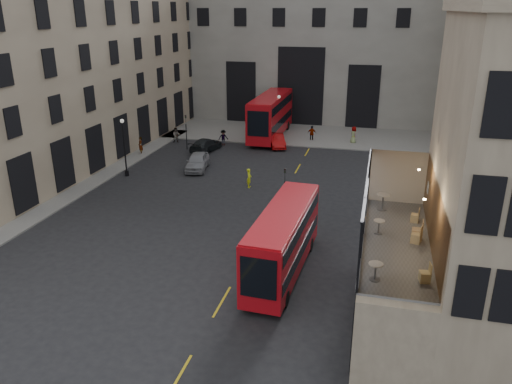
% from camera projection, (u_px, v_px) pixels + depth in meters
% --- Properties ---
extents(ground, '(140.00, 140.00, 0.00)m').
position_uv_depth(ground, '(259.00, 307.00, 25.96)').
color(ground, black).
rests_on(ground, ground).
extents(host_building_main, '(7.26, 11.40, 15.10)m').
position_uv_depth(host_building_main, '(488.00, 181.00, 20.98)').
color(host_building_main, '#BEAC8E').
rests_on(host_building_main, ground).
extents(host_frontage, '(3.00, 11.00, 4.50)m').
position_uv_depth(host_frontage, '(391.00, 285.00, 23.69)').
color(host_frontage, '#BEAC8E').
rests_on(host_frontage, ground).
extents(cafe_floor, '(3.00, 10.00, 0.10)m').
position_uv_depth(cafe_floor, '(396.00, 241.00, 22.89)').
color(cafe_floor, slate).
rests_on(cafe_floor, host_frontage).
extents(building_left, '(14.60, 50.60, 22.00)m').
position_uv_depth(building_left, '(29.00, 45.00, 46.36)').
color(building_left, '#BEAC8E').
rests_on(building_left, ground).
extents(gateway, '(35.00, 10.60, 18.00)m').
position_uv_depth(gateway, '(307.00, 49.00, 67.49)').
color(gateway, '#9D9B92').
rests_on(gateway, ground).
extents(pavement_far, '(40.00, 12.00, 0.12)m').
position_uv_depth(pavement_far, '(285.00, 133.00, 61.87)').
color(pavement_far, slate).
rests_on(pavement_far, ground).
extents(pavement_left, '(8.00, 48.00, 0.12)m').
position_uv_depth(pavement_left, '(39.00, 192.00, 41.88)').
color(pavement_left, slate).
rests_on(pavement_left, ground).
extents(traffic_light_near, '(0.16, 0.20, 3.80)m').
position_uv_depth(traffic_light_near, '(285.00, 186.00, 36.26)').
color(traffic_light_near, black).
rests_on(traffic_light_near, ground).
extents(traffic_light_far, '(0.16, 0.20, 3.80)m').
position_uv_depth(traffic_light_far, '(186.00, 128.00, 54.01)').
color(traffic_light_far, black).
rests_on(traffic_light_far, ground).
extents(street_lamp_a, '(0.36, 0.36, 5.33)m').
position_uv_depth(street_lamp_a, '(125.00, 151.00, 45.38)').
color(street_lamp_a, black).
rests_on(street_lamp_a, ground).
extents(street_lamp_b, '(0.36, 0.36, 5.33)m').
position_uv_depth(street_lamp_b, '(279.00, 121.00, 57.42)').
color(street_lamp_b, black).
rests_on(street_lamp_b, ground).
extents(bus_near, '(2.75, 9.99, 3.95)m').
position_uv_depth(bus_near, '(283.00, 238.00, 28.59)').
color(bus_near, '#B80C15').
rests_on(bus_near, ground).
extents(bus_far, '(2.94, 12.54, 5.00)m').
position_uv_depth(bus_far, '(271.00, 114.00, 59.08)').
color(bus_far, '#B40C13').
rests_on(bus_far, ground).
extents(car_a, '(2.66, 4.91, 1.59)m').
position_uv_depth(car_a, '(197.00, 161.00, 47.77)').
color(car_a, gray).
rests_on(car_a, ground).
extents(car_b, '(2.91, 4.61, 1.43)m').
position_uv_depth(car_b, '(277.00, 141.00, 55.57)').
color(car_b, '#A90A0B').
rests_on(car_b, ground).
extents(car_c, '(2.66, 5.05, 1.40)m').
position_uv_depth(car_c, '(206.00, 145.00, 53.92)').
color(car_c, black).
rests_on(car_c, ground).
extents(bicycle, '(1.65, 1.09, 0.82)m').
position_uv_depth(bicycle, '(270.00, 228.00, 34.32)').
color(bicycle, gray).
rests_on(bicycle, ground).
extents(cyclist, '(0.48, 0.66, 1.68)m').
position_uv_depth(cyclist, '(249.00, 178.00, 42.96)').
color(cyclist, yellow).
rests_on(cyclist, ground).
extents(pedestrian_a, '(1.04, 0.94, 1.75)m').
position_uv_depth(pedestrian_a, '(176.00, 135.00, 57.32)').
color(pedestrian_a, gray).
rests_on(pedestrian_a, ground).
extents(pedestrian_b, '(1.31, 1.10, 1.76)m').
position_uv_depth(pedestrian_b, '(223.00, 138.00, 56.19)').
color(pedestrian_b, gray).
rests_on(pedestrian_b, ground).
extents(pedestrian_c, '(1.05, 0.45, 1.78)m').
position_uv_depth(pedestrian_c, '(312.00, 133.00, 57.97)').
color(pedestrian_c, gray).
rests_on(pedestrian_c, ground).
extents(pedestrian_d, '(1.06, 1.14, 1.96)m').
position_uv_depth(pedestrian_d, '(354.00, 135.00, 56.90)').
color(pedestrian_d, gray).
rests_on(pedestrian_d, ground).
extents(pedestrian_e, '(0.67, 0.81, 1.88)m').
position_uv_depth(pedestrian_e, '(140.00, 146.00, 52.64)').
color(pedestrian_e, gray).
rests_on(pedestrian_e, ground).
extents(cafe_table_near, '(0.58, 0.58, 0.72)m').
position_uv_depth(cafe_table_near, '(376.00, 269.00, 19.40)').
color(cafe_table_near, beige).
rests_on(cafe_table_near, cafe_floor).
extents(cafe_table_mid, '(0.53, 0.53, 0.67)m').
position_uv_depth(cafe_table_mid, '(379.00, 225.00, 23.44)').
color(cafe_table_mid, beige).
rests_on(cafe_table_mid, cafe_floor).
extents(cafe_table_far, '(0.68, 0.68, 0.85)m').
position_uv_depth(cafe_table_far, '(383.00, 200.00, 26.19)').
color(cafe_table_far, beige).
rests_on(cafe_table_far, cafe_floor).
extents(cafe_chair_a, '(0.45, 0.45, 0.79)m').
position_uv_depth(cafe_chair_a, '(425.00, 276.00, 19.34)').
color(cafe_chair_a, '#D5BB7B').
rests_on(cafe_chair_a, cafe_floor).
extents(cafe_chair_b, '(0.50, 0.50, 0.83)m').
position_uv_depth(cafe_chair_b, '(416.00, 238.00, 22.57)').
color(cafe_chair_b, '#D5B57B').
rests_on(cafe_chair_b, cafe_floor).
extents(cafe_chair_c, '(0.47, 0.47, 0.94)m').
position_uv_depth(cafe_chair_c, '(417.00, 233.00, 22.92)').
color(cafe_chair_c, tan).
rests_on(cafe_chair_c, cafe_floor).
extents(cafe_chair_d, '(0.44, 0.44, 0.76)m').
position_uv_depth(cafe_chair_d, '(415.00, 218.00, 24.78)').
color(cafe_chair_d, '#D7B77C').
rests_on(cafe_chair_d, cafe_floor).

